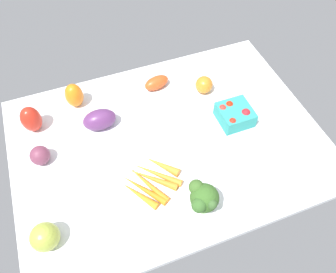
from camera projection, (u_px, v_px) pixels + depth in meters
tablecloth at (168, 142)px, 115.51cm from camera, size 104.00×76.00×2.00cm
berry_basket at (235, 114)px, 117.56cm from camera, size 11.21×11.21×6.66cm
bell_pepper_red at (31, 119)px, 113.57cm from camera, size 8.99×8.99×10.25cm
heirloom_tomato_green at (45, 237)px, 90.51cm from camera, size 8.03×8.03×8.03cm
bell_pepper_orange at (74, 95)px, 120.47cm from camera, size 7.60×7.60×9.75cm
eggplant at (100, 120)px, 115.39cm from camera, size 11.68×7.54×7.24cm
broccoli_head at (203, 198)px, 94.19cm from camera, size 9.01×9.96×11.03cm
roma_tomato at (157, 83)px, 127.57cm from camera, size 10.70×6.87×5.11cm
red_onion_center at (40, 155)px, 107.15cm from camera, size 6.38×6.38×6.38cm
carrot_bunch at (151, 180)px, 104.13cm from camera, size 19.62×19.20×2.82cm
heirloom_tomato_orange at (204, 85)px, 125.87cm from camera, size 6.60×6.60×6.60cm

